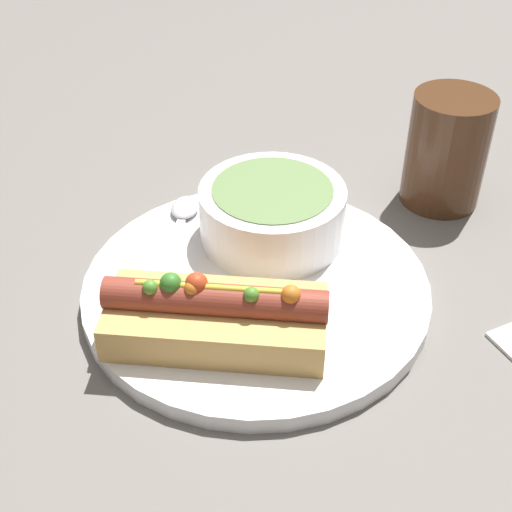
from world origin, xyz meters
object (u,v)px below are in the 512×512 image
at_px(hot_dog, 216,315).
at_px(spoon, 179,226).
at_px(drinking_glass, 447,150).
at_px(soup_bowl, 272,211).

relative_size(hot_dog, spoon, 1.14).
relative_size(hot_dog, drinking_glass, 1.60).
bearing_deg(soup_bowl, drinking_glass, 62.08).
xyz_separation_m(soup_bowl, drinking_glass, (0.08, 0.16, 0.01)).
height_order(soup_bowl, drinking_glass, drinking_glass).
bearing_deg(soup_bowl, hot_dog, -73.38).
bearing_deg(spoon, soup_bowl, -91.27).
xyz_separation_m(soup_bowl, spoon, (-0.07, -0.04, -0.02)).
relative_size(hot_dog, soup_bowl, 1.39).
distance_m(hot_dog, drinking_glass, 0.29).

